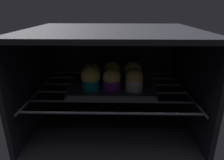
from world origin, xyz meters
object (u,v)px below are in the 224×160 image
at_px(muffin_row1_col0, 92,73).
at_px(muffin_row1_col1, 112,72).
at_px(muffin_row0_col0, 91,79).
at_px(muffin_row0_col2, 134,80).
at_px(muffin_row1_col2, 133,73).
at_px(baking_tray, 112,87).
at_px(muffin_row0_col1, 112,80).

distance_m(muffin_row1_col0, muffin_row1_col1, 0.08).
height_order(muffin_row0_col0, muffin_row1_col1, muffin_row0_col0).
height_order(muffin_row0_col2, muffin_row1_col0, muffin_row1_col0).
relative_size(muffin_row0_col0, muffin_row1_col2, 1.03).
height_order(baking_tray, muffin_row0_col2, muffin_row0_col2).
bearing_deg(muffin_row1_col2, muffin_row1_col1, 175.93).
distance_m(muffin_row1_col1, muffin_row1_col2, 0.08).
distance_m(muffin_row0_col2, muffin_row1_col0, 0.17).
xyz_separation_m(baking_tray, muffin_row0_col0, (-0.07, -0.04, 0.05)).
height_order(baking_tray, muffin_row1_col0, muffin_row1_col0).
bearing_deg(muffin_row1_col0, muffin_row1_col2, -1.50).
height_order(muffin_row0_col1, muffin_row1_col0, muffin_row1_col0).
distance_m(muffin_row0_col1, muffin_row1_col1, 0.08).
bearing_deg(muffin_row0_col1, muffin_row1_col0, 134.51).
xyz_separation_m(muffin_row0_col2, muffin_row1_col0, (-0.16, 0.07, -0.00)).
height_order(muffin_row0_col2, muffin_row1_col1, muffin_row1_col1).
xyz_separation_m(muffin_row0_col1, muffin_row1_col2, (0.08, 0.07, 0.00)).
bearing_deg(baking_tray, muffin_row1_col0, 152.87).
relative_size(baking_tray, muffin_row1_col1, 3.63).
xyz_separation_m(baking_tray, muffin_row0_col1, (-0.00, -0.04, 0.04)).
bearing_deg(baking_tray, muffin_row1_col2, 24.76).
bearing_deg(muffin_row0_col0, muffin_row1_col0, 93.65).
bearing_deg(muffin_row1_col0, muffin_row0_col2, -25.75).
distance_m(muffin_row0_col0, muffin_row0_col1, 0.07).
height_order(muffin_row0_col0, muffin_row0_col1, muffin_row0_col0).
height_order(baking_tray, muffin_row1_col1, muffin_row1_col1).
distance_m(muffin_row1_col0, muffin_row1_col2, 0.16).
height_order(muffin_row0_col0, muffin_row1_col0, muffin_row0_col0).
bearing_deg(muffin_row0_col1, baking_tray, 88.84).
bearing_deg(muffin_row0_col1, muffin_row1_col2, 43.45).
height_order(baking_tray, muffin_row0_col1, muffin_row0_col1).
bearing_deg(muffin_row0_col2, muffin_row0_col0, -178.82).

